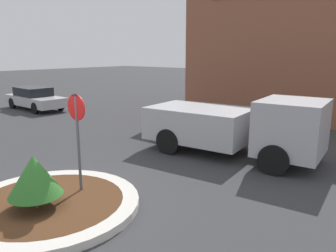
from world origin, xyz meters
TOP-DOWN VIEW (x-y plane):
  - ground_plane at (0.00, 0.00)m, footprint 120.00×120.00m
  - traffic_island at (0.00, 0.00)m, footprint 4.08×4.08m
  - stop_sign at (0.04, 0.85)m, footprint 0.63×0.07m
  - island_shrub at (0.08, -0.34)m, footprint 1.15×1.15m
  - utility_truck at (1.41, 6.21)m, footprint 6.10×2.84m
  - storefront_building at (0.74, 15.59)m, footprint 12.10×6.07m
  - parked_sedan_silver at (-12.86, 6.97)m, footprint 4.82×1.96m

SIDE VIEW (x-z plane):
  - ground_plane at x=0.00m, z-range 0.00..0.00m
  - traffic_island at x=0.00m, z-range 0.00..0.18m
  - parked_sedan_silver at x=-12.86m, z-range 0.01..1.39m
  - island_shrub at x=0.08m, z-range 0.33..1.51m
  - utility_truck at x=1.41m, z-range 0.02..2.10m
  - stop_sign at x=0.04m, z-range 0.46..3.02m
  - storefront_building at x=0.74m, z-range 0.00..7.57m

